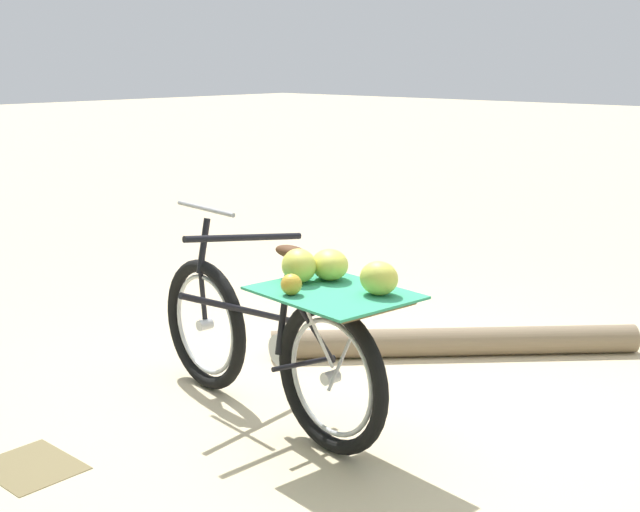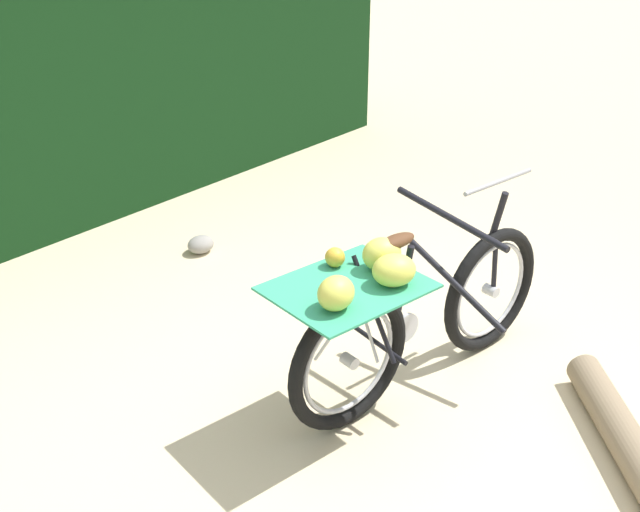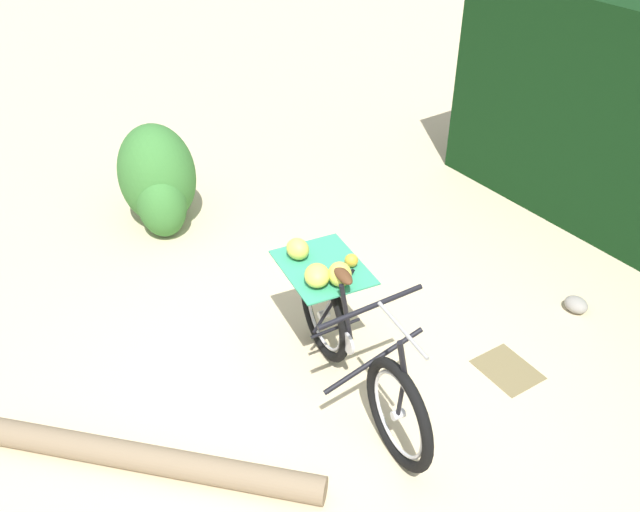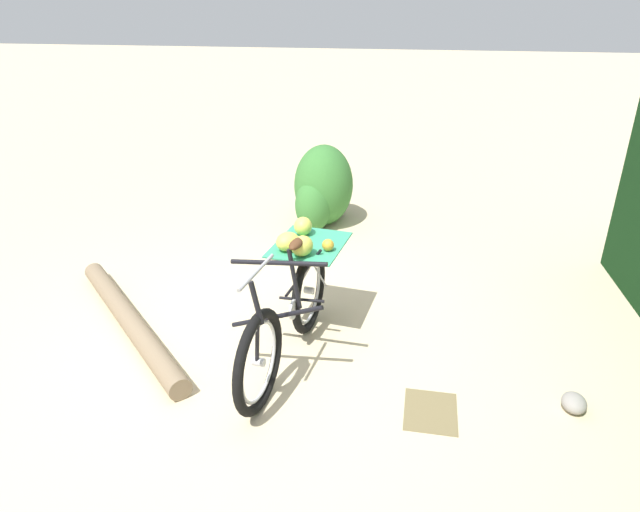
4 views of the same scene
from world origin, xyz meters
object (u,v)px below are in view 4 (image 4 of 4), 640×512
(fallen_log, at_px, (130,320))
(shrub_cluster, at_px, (324,190))
(bicycle, at_px, (290,303))
(path_stone, at_px, (574,403))

(fallen_log, bearing_deg, shrub_cluster, 156.73)
(bicycle, relative_size, path_stone, 9.15)
(bicycle, distance_m, path_stone, 2.11)
(bicycle, relative_size, shrub_cluster, 1.72)
(bicycle, relative_size, fallen_log, 0.79)
(shrub_cluster, height_order, path_stone, shrub_cluster)
(bicycle, xyz_separation_m, path_stone, (0.28, 2.05, -0.41))
(fallen_log, xyz_separation_m, shrub_cluster, (-2.75, 1.18, 0.35))
(fallen_log, bearing_deg, bicycle, 85.39)
(bicycle, bearing_deg, shrub_cluster, -167.81)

